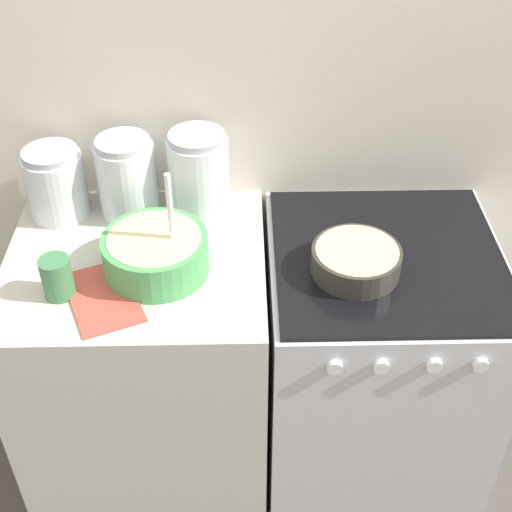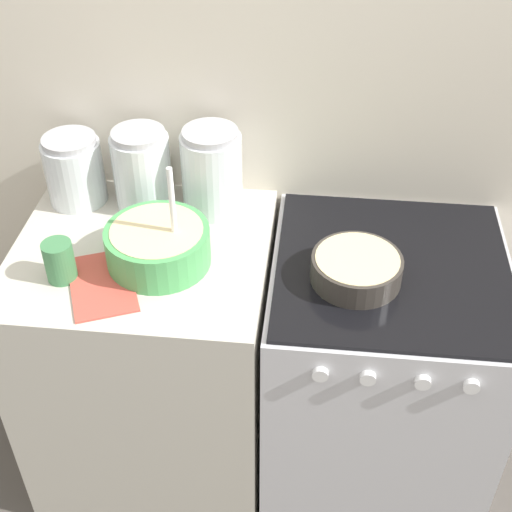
{
  "view_description": "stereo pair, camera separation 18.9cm",
  "coord_description": "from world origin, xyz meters",
  "px_view_note": "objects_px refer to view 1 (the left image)",
  "views": [
    {
      "loc": [
        -0.06,
        -1.2,
        2.14
      ],
      "look_at": [
        -0.02,
        0.27,
        0.94
      ],
      "focal_mm": 50.0,
      "sensor_mm": 36.0,
      "label": 1
    },
    {
      "loc": [
        0.13,
        -1.19,
        2.14
      ],
      "look_at": [
        -0.02,
        0.27,
        0.94
      ],
      "focal_mm": 50.0,
      "sensor_mm": 36.0,
      "label": 2
    }
  ],
  "objects_px": {
    "storage_jar_right": "(199,179)",
    "storage_jar_left": "(57,187)",
    "stove": "(372,364)",
    "baking_pan": "(356,260)",
    "storage_jar_middle": "(128,182)",
    "tin_can": "(57,277)",
    "mixing_bowl": "(156,252)"
  },
  "relations": [
    {
      "from": "storage_jar_middle",
      "to": "storage_jar_left",
      "type": "bearing_deg",
      "value": 180.0
    },
    {
      "from": "storage_jar_left",
      "to": "stove",
      "type": "bearing_deg",
      "value": -13.29
    },
    {
      "from": "storage_jar_left",
      "to": "tin_can",
      "type": "distance_m",
      "value": 0.37
    },
    {
      "from": "tin_can",
      "to": "storage_jar_right",
      "type": "bearing_deg",
      "value": 46.34
    },
    {
      "from": "storage_jar_right",
      "to": "baking_pan",
      "type": "bearing_deg",
      "value": -34.31
    },
    {
      "from": "storage_jar_left",
      "to": "tin_can",
      "type": "bearing_deg",
      "value": -79.7
    },
    {
      "from": "tin_can",
      "to": "storage_jar_left",
      "type": "bearing_deg",
      "value": 100.3
    },
    {
      "from": "baking_pan",
      "to": "storage_jar_right",
      "type": "bearing_deg",
      "value": 145.69
    },
    {
      "from": "stove",
      "to": "baking_pan",
      "type": "relative_size",
      "value": 3.71
    },
    {
      "from": "storage_jar_right",
      "to": "storage_jar_left",
      "type": "bearing_deg",
      "value": -180.0
    },
    {
      "from": "baking_pan",
      "to": "storage_jar_right",
      "type": "height_order",
      "value": "storage_jar_right"
    },
    {
      "from": "mixing_bowl",
      "to": "baking_pan",
      "type": "relative_size",
      "value": 1.26
    },
    {
      "from": "mixing_bowl",
      "to": "stove",
      "type": "bearing_deg",
      "value": 4.44
    },
    {
      "from": "baking_pan",
      "to": "storage_jar_middle",
      "type": "height_order",
      "value": "storage_jar_middle"
    },
    {
      "from": "baking_pan",
      "to": "storage_jar_left",
      "type": "distance_m",
      "value": 0.89
    },
    {
      "from": "storage_jar_middle",
      "to": "tin_can",
      "type": "height_order",
      "value": "storage_jar_middle"
    },
    {
      "from": "mixing_bowl",
      "to": "storage_jar_middle",
      "type": "relative_size",
      "value": 1.23
    },
    {
      "from": "stove",
      "to": "tin_can",
      "type": "xyz_separation_m",
      "value": [
        -0.88,
        -0.14,
        0.5
      ]
    },
    {
      "from": "mixing_bowl",
      "to": "storage_jar_left",
      "type": "height_order",
      "value": "mixing_bowl"
    },
    {
      "from": "stove",
      "to": "storage_jar_middle",
      "type": "xyz_separation_m",
      "value": [
        -0.74,
        0.22,
        0.55
      ]
    },
    {
      "from": "stove",
      "to": "tin_can",
      "type": "bearing_deg",
      "value": -170.76
    },
    {
      "from": "storage_jar_middle",
      "to": "storage_jar_right",
      "type": "height_order",
      "value": "storage_jar_right"
    },
    {
      "from": "storage_jar_right",
      "to": "mixing_bowl",
      "type": "bearing_deg",
      "value": -111.38
    },
    {
      "from": "mixing_bowl",
      "to": "storage_jar_right",
      "type": "distance_m",
      "value": 0.3
    },
    {
      "from": "baking_pan",
      "to": "storage_jar_right",
      "type": "relative_size",
      "value": 0.92
    },
    {
      "from": "stove",
      "to": "tin_can",
      "type": "height_order",
      "value": "tin_can"
    },
    {
      "from": "stove",
      "to": "storage_jar_right",
      "type": "height_order",
      "value": "storage_jar_right"
    },
    {
      "from": "storage_jar_middle",
      "to": "storage_jar_right",
      "type": "relative_size",
      "value": 0.94
    },
    {
      "from": "baking_pan",
      "to": "storage_jar_middle",
      "type": "bearing_deg",
      "value": 155.36
    },
    {
      "from": "stove",
      "to": "storage_jar_right",
      "type": "distance_m",
      "value": 0.8
    },
    {
      "from": "tin_can",
      "to": "storage_jar_middle",
      "type": "bearing_deg",
      "value": 68.88
    },
    {
      "from": "mixing_bowl",
      "to": "tin_can",
      "type": "xyz_separation_m",
      "value": [
        -0.24,
        -0.09,
        -0.01
      ]
    }
  ]
}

